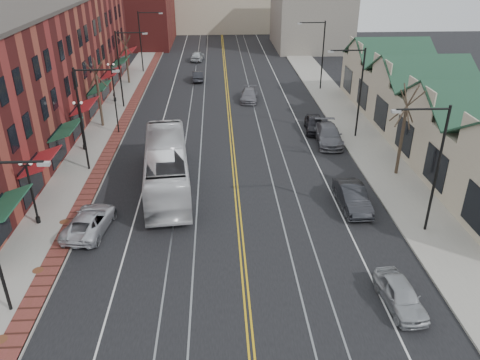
{
  "coord_description": "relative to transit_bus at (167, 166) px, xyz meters",
  "views": [
    {
      "loc": [
        -1.26,
        -18.01,
        15.97
      ],
      "look_at": [
        0.15,
        9.7,
        2.0
      ],
      "focal_mm": 35.0,
      "sensor_mm": 36.0,
      "label": 1
    }
  ],
  "objects": [
    {
      "name": "building_left",
      "position": [
        -14.0,
        14.26,
        3.78
      ],
      "size": [
        10.0,
        50.0,
        11.0
      ],
      "primitive_type": "cube",
      "color": "maroon",
      "rests_on": "ground"
    },
    {
      "name": "streetlight_r_0",
      "position": [
        16.05,
        -6.74,
        3.3
      ],
      "size": [
        3.33,
        0.25,
        8.0
      ],
      "color": "black",
      "rests_on": "sidewalk_right"
    },
    {
      "name": "streetlight_r_1",
      "position": [
        16.05,
        9.26,
        3.3
      ],
      "size": [
        3.33,
        0.25,
        8.0
      ],
      "color": "black",
      "rests_on": "sidewalk_right"
    },
    {
      "name": "traffic_signal",
      "position": [
        -5.6,
        11.26,
        0.63
      ],
      "size": [
        0.18,
        0.15,
        3.8
      ],
      "color": "black",
      "rests_on": "sidewalk_left"
    },
    {
      "name": "building_right",
      "position": [
        23.0,
        7.26,
        0.58
      ],
      "size": [
        8.0,
        36.0,
        4.6
      ],
      "primitive_type": "cube",
      "color": "#BBA990",
      "rests_on": "ground"
    },
    {
      "name": "manhole_near",
      "position": [
        -6.2,
        -14.74,
        -1.56
      ],
      "size": [
        0.6,
        0.6,
        0.02
      ],
      "primitive_type": "cylinder",
      "color": "#592D19",
      "rests_on": "sidewalk_left"
    },
    {
      "name": "parked_car_c",
      "position": [
        13.63,
        7.97,
        -0.94
      ],
      "size": [
        2.53,
        5.51,
        1.56
      ],
      "primitive_type": "imported",
      "rotation": [
        0.0,
        0.0,
        -0.07
      ],
      "color": "slate",
      "rests_on": "ground"
    },
    {
      "name": "manhole_mid",
      "position": [
        -6.2,
        -9.74,
        -1.56
      ],
      "size": [
        0.6,
        0.6,
        0.02
      ],
      "primitive_type": "cylinder",
      "color": "#592D19",
      "rests_on": "sidewalk_left"
    },
    {
      "name": "backdrop_right",
      "position": [
        20.0,
        52.26,
        3.78
      ],
      "size": [
        12.0,
        16.0,
        11.0
      ],
      "primitive_type": "cube",
      "color": "slate",
      "rests_on": "ground"
    },
    {
      "name": "backdrop_mid",
      "position": [
        5.0,
        72.26,
        2.78
      ],
      "size": [
        22.0,
        14.0,
        9.0
      ],
      "primitive_type": "cube",
      "color": "#BBA990",
      "rests_on": "ground"
    },
    {
      "name": "ground",
      "position": [
        5.0,
        -12.74,
        -1.72
      ],
      "size": [
        160.0,
        160.0,
        0.0
      ],
      "primitive_type": "plane",
      "color": "black",
      "rests_on": "ground"
    },
    {
      "name": "backdrop_left",
      "position": [
        -11.0,
        57.26,
        5.28
      ],
      "size": [
        14.0,
        18.0,
        14.0
      ],
      "primitive_type": "cube",
      "color": "maroon",
      "rests_on": "ground"
    },
    {
      "name": "streetlight_r_2",
      "position": [
        16.05,
        25.26,
        3.3
      ],
      "size": [
        3.33,
        0.25,
        8.0
      ],
      "color": "black",
      "rests_on": "sidewalk_right"
    },
    {
      "name": "lamppost_l_3",
      "position": [
        -7.8,
        21.26,
        0.48
      ],
      "size": [
        0.84,
        0.28,
        4.27
      ],
      "color": "black",
      "rests_on": "sidewalk_left"
    },
    {
      "name": "parked_suv",
      "position": [
        -4.3,
        -5.62,
        -1.05
      ],
      "size": [
        2.89,
        5.14,
        1.36
      ],
      "primitive_type": "imported",
      "rotation": [
        0.0,
        0.0,
        3.01
      ],
      "color": "silver",
      "rests_on": "ground"
    },
    {
      "name": "sidewalk_left",
      "position": [
        -7.0,
        7.26,
        -1.65
      ],
      "size": [
        4.0,
        120.0,
        0.15
      ],
      "primitive_type": "cube",
      "color": "gray",
      "rests_on": "ground"
    },
    {
      "name": "distant_car_right",
      "position": [
        7.42,
        21.16,
        -1.07
      ],
      "size": [
        2.36,
        4.7,
        1.31
      ],
      "primitive_type": "imported",
      "rotation": [
        0.0,
        0.0,
        -0.12
      ],
      "color": "slate",
      "rests_on": "ground"
    },
    {
      "name": "streetlight_l_1",
      "position": [
        -6.05,
        3.26,
        3.3
      ],
      "size": [
        3.33,
        0.25,
        8.0
      ],
      "color": "black",
      "rests_on": "sidewalk_left"
    },
    {
      "name": "lamppost_l_2",
      "position": [
        -7.8,
        7.26,
        0.48
      ],
      "size": [
        0.84,
        0.28,
        4.27
      ],
      "color": "black",
      "rests_on": "sidewalk_left"
    },
    {
      "name": "streetlight_l_2",
      "position": [
        -6.05,
        19.26,
        3.3
      ],
      "size": [
        3.33,
        0.25,
        8.0
      ],
      "color": "black",
      "rests_on": "sidewalk_left"
    },
    {
      "name": "tree_left_near",
      "position": [
        -7.5,
        13.26,
        1.79
      ],
      "size": [
        1.78,
        1.37,
        6.48
      ],
      "color": "#382B21",
      "rests_on": "sidewalk_left"
    },
    {
      "name": "streetlight_l_3",
      "position": [
        -6.05,
        35.26,
        3.3
      ],
      "size": [
        3.33,
        0.25,
        8.0
      ],
      "color": "black",
      "rests_on": "sidewalk_left"
    },
    {
      "name": "parked_car_d",
      "position": [
        12.97,
        11.03,
        -1.0
      ],
      "size": [
        2.13,
        4.4,
        1.45
      ],
      "primitive_type": "imported",
      "rotation": [
        0.0,
        0.0,
        -0.1
      ],
      "color": "black",
      "rests_on": "ground"
    },
    {
      "name": "tree_left_far",
      "position": [
        -7.5,
        29.26,
        1.55
      ],
      "size": [
        1.66,
        1.28,
        6.02
      ],
      "color": "#382B21",
      "rests_on": "sidewalk_left"
    },
    {
      "name": "tree_right_mid",
      "position": [
        17.5,
        1.26,
        2.03
      ],
      "size": [
        1.9,
        1.46,
        6.93
      ],
      "color": "#382B21",
      "rests_on": "sidewalk_right"
    },
    {
      "name": "parked_car_b",
      "position": [
        12.71,
        -3.56,
        -0.95
      ],
      "size": [
        1.74,
        4.73,
        1.55
      ],
      "primitive_type": "imported",
      "rotation": [
        0.0,
        0.0,
        0.02
      ],
      "color": "black",
      "rests_on": "ground"
    },
    {
      "name": "distant_car_far",
      "position": [
        0.89,
        42.28,
        -0.99
      ],
      "size": [
        2.27,
        4.47,
        1.46
      ],
      "primitive_type": "imported",
      "rotation": [
        0.0,
        0.0,
        3.01
      ],
      "color": "#B7BABF",
      "rests_on": "ground"
    },
    {
      "name": "sidewalk_right",
      "position": [
        17.0,
        7.26,
        -1.65
      ],
      "size": [
        4.0,
        120.0,
        0.15
      ],
      "primitive_type": "cube",
      "color": "gray",
      "rests_on": "ground"
    },
    {
      "name": "parked_car_a",
      "position": [
        12.5,
        -13.26,
        -1.06
      ],
      "size": [
        1.89,
        4.0,
        1.32
      ],
      "primitive_type": "imported",
      "rotation": [
        0.0,
        0.0,
        0.09
      ],
      "color": "#A6A9AD",
      "rests_on": "ground"
    },
    {
      "name": "lamppost_l_1",
      "position": [
        -7.8,
        -4.74,
        0.48
      ],
      "size": [
        0.84,
        0.28,
        4.27
      ],
      "color": "black",
      "rests_on": "sidewalk_left"
    },
    {
      "name": "transit_bus",
      "position": [
        0.0,
        0.0,
        0.0
      ],
      "size": [
        4.12,
        12.6,
        3.45
      ],
      "primitive_type": "imported",
      "rotation": [
        0.0,
        0.0,
        3.24
      ],
      "color": "silver",
      "rests_on": "ground"
    },
    {
      "name": "manhole_far",
      "position": [
        -6.2,
        -4.74,
        -1.56
      ],
      "size": [
        0.6,
        0.6,
        0.02
      ],
      "primitive_type": "cylinder",
      "color": "#592D19",
      "rests_on": "sidewalk_left"
    },
    {
      "name": "distant_car_left",
      "position": [
        1.3,
        30.23,
        -1.09
      ],
      "size": [
        1.47,
        3.89,
        1.27
      ],
      "primitive_type": "imported",
      "rotation": [
        0.0,
        0.0,
        3.18
      ],
      "color": "black",
      "rests_on": "ground"
    }
  ]
}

